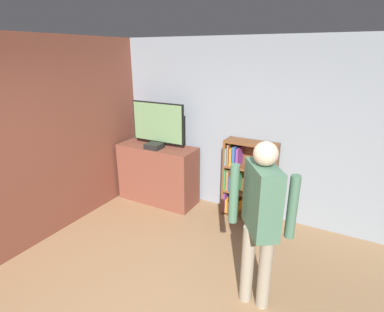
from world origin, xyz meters
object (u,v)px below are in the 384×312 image
at_px(person, 261,213).
at_px(television, 158,124).
at_px(game_console, 154,146).
at_px(bookshelf, 244,180).

bearing_deg(person, television, -158.65).
xyz_separation_m(game_console, bookshelf, (1.43, 0.34, -0.43)).
xyz_separation_m(television, bookshelf, (1.46, 0.16, -0.76)).
bearing_deg(person, bookshelf, 169.02).
distance_m(game_console, person, 2.50).
distance_m(television, bookshelf, 1.66).
xyz_separation_m(game_console, person, (2.14, -1.30, 0.02)).
bearing_deg(television, person, -34.30).
xyz_separation_m(television, game_console, (0.03, -0.18, -0.33)).
relative_size(bookshelf, person, 0.70).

